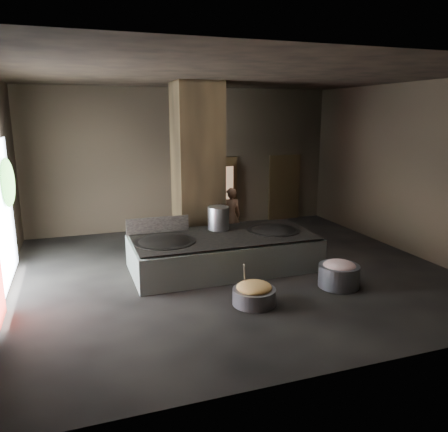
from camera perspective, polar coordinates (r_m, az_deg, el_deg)
name	(u,v)px	position (r m, az deg, el deg)	size (l,w,h in m)	color
floor	(232,272)	(10.62, 1.07, -7.38)	(10.00, 9.00, 0.10)	black
ceiling	(233,73)	(9.99, 1.18, 18.18)	(10.00, 9.00, 0.10)	black
back_wall	(184,159)	(14.38, -5.20, 7.41)	(10.00, 0.10, 4.50)	black
front_wall	(350,224)	(6.06, 16.13, -0.97)	(10.00, 0.10, 4.50)	black
right_wall	(410,169)	(12.70, 23.15, 5.66)	(0.10, 9.00, 4.50)	black
pillar	(198,169)	(11.75, -3.48, 6.16)	(1.20, 1.20, 4.50)	black
hearth_platform	(224,253)	(10.65, -0.04, -4.84)	(4.42, 2.12, 0.77)	silver
platform_cap	(224,236)	(10.53, -0.04, -2.61)	(4.33, 2.08, 0.03)	black
wok_left	(165,245)	(10.14, -7.74, -3.74)	(1.39, 1.39, 0.38)	black
wok_left_rim	(165,242)	(10.12, -7.75, -3.36)	(1.42, 1.42, 0.05)	black
wok_right	(274,233)	(11.09, 6.49, -2.23)	(1.30, 1.30, 0.37)	black
wok_right_rim	(274,230)	(11.07, 6.50, -1.88)	(1.33, 1.33, 0.05)	black
stock_pot	(218,218)	(10.97, -0.73, -0.27)	(0.54, 0.54, 0.58)	#A6A9AE
splash_guard	(158,225)	(10.82, -8.63, -1.15)	(1.54, 0.06, 0.38)	black
cook	(231,216)	(12.56, 0.87, 0.02)	(0.60, 0.39, 1.64)	#91654A
veg_basin	(254,296)	(8.80, 3.95, -10.42)	(0.86, 0.86, 0.32)	slate
veg_fill	(254,287)	(8.73, 3.97, -9.27)	(0.71, 0.71, 0.22)	#ADB155
ladle	(244,276)	(8.73, 2.69, -7.84)	(0.03, 0.03, 0.68)	#A6A9AE
meat_basin	(339,276)	(9.92, 14.76, -7.56)	(0.88, 0.88, 0.48)	slate
meat_fill	(339,267)	(9.85, 14.83, -6.42)	(0.73, 0.73, 0.28)	tan
doorway_near	(220,192)	(14.77, -0.49, 3.11)	(1.18, 0.08, 2.38)	black
doorway_near_glow	(222,195)	(14.49, -0.31, 2.71)	(0.81, 0.04, 1.91)	#8C6647
doorway_far	(284,188)	(15.69, 7.86, 3.58)	(1.18, 0.08, 2.38)	black
doorway_far_glow	(284,189)	(15.84, 7.85, 3.49)	(0.90, 0.04, 2.13)	#8C6647
tree_silhouette	(7,182)	(10.83, -26.45, 3.95)	(0.28, 1.10, 1.10)	#194714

